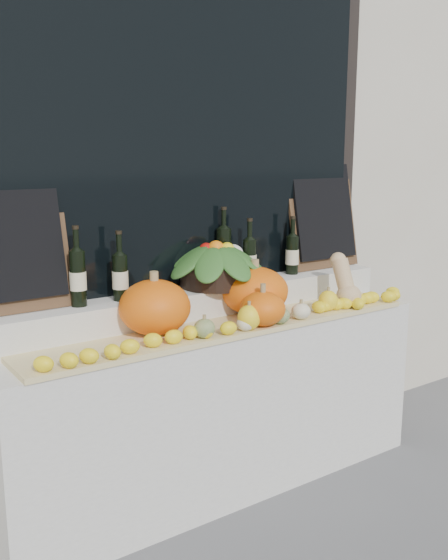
# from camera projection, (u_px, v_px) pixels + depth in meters

# --- Properties ---
(storefront_facade) EXTENTS (7.00, 0.94, 4.50)m
(storefront_facade) POSITION_uv_depth(u_px,v_px,m) (142.00, 55.00, 3.43)
(storefront_facade) COLOR beige
(storefront_facade) RESTS_ON ground
(display_sill) EXTENTS (2.30, 0.55, 0.88)m
(display_sill) POSITION_uv_depth(u_px,v_px,m) (216.00, 406.00, 3.23)
(display_sill) COLOR silver
(display_sill) RESTS_ON ground
(rear_tier) EXTENTS (2.30, 0.25, 0.16)m
(rear_tier) POSITION_uv_depth(u_px,v_px,m) (199.00, 303.00, 3.24)
(rear_tier) COLOR silver
(rear_tier) RESTS_ON display_sill
(straw_bedding) EXTENTS (2.10, 0.32, 0.02)m
(straw_bedding) POSITION_uv_depth(u_px,v_px,m) (230.00, 327.00, 3.03)
(straw_bedding) COLOR tan
(straw_bedding) RESTS_ON display_sill
(pumpkin_left) EXTENTS (0.35, 0.35, 0.25)m
(pumpkin_left) POSITION_uv_depth(u_px,v_px,m) (155.00, 307.00, 2.86)
(pumpkin_left) COLOR orange
(pumpkin_left) RESTS_ON straw_bedding
(pumpkin_right) EXTENTS (0.38, 0.38, 0.25)m
(pumpkin_right) POSITION_uv_depth(u_px,v_px,m) (255.00, 291.00, 3.20)
(pumpkin_right) COLOR orange
(pumpkin_right) RESTS_ON straw_bedding
(pumpkin_center) EXTENTS (0.28, 0.28, 0.17)m
(pumpkin_center) POSITION_uv_depth(u_px,v_px,m) (263.00, 309.00, 3.01)
(pumpkin_center) COLOR orange
(pumpkin_center) RESTS_ON straw_bedding
(butternut_squash) EXTENTS (0.14, 0.20, 0.29)m
(butternut_squash) POSITION_uv_depth(u_px,v_px,m) (345.00, 283.00, 3.38)
(butternut_squash) COLOR #D7AF7E
(butternut_squash) RESTS_ON straw_bedding
(decorative_gourds) EXTENTS (0.90, 0.16, 0.14)m
(decorative_gourds) POSITION_uv_depth(u_px,v_px,m) (272.00, 314.00, 3.03)
(decorative_gourds) COLOR #325C1B
(decorative_gourds) RESTS_ON straw_bedding
(lemon_heap) EXTENTS (2.20, 0.16, 0.06)m
(lemon_heap) POSITION_uv_depth(u_px,v_px,m) (243.00, 324.00, 2.93)
(lemon_heap) COLOR yellow
(lemon_heap) RESTS_ON straw_bedding
(produce_bowl) EXTENTS (0.57, 0.57, 0.25)m
(produce_bowl) POSITION_uv_depth(u_px,v_px,m) (216.00, 263.00, 3.24)
(produce_bowl) COLOR black
(produce_bowl) RESTS_ON rear_tier
(wine_bottle_far_left) EXTENTS (0.08, 0.08, 0.37)m
(wine_bottle_far_left) POSITION_uv_depth(u_px,v_px,m) (78.00, 277.00, 2.82)
(wine_bottle_far_left) COLOR black
(wine_bottle_far_left) RESTS_ON rear_tier
(wine_bottle_near_left) EXTENTS (0.08, 0.08, 0.33)m
(wine_bottle_near_left) POSITION_uv_depth(u_px,v_px,m) (120.00, 277.00, 2.94)
(wine_bottle_near_left) COLOR black
(wine_bottle_near_left) RESTS_ON rear_tier
(wine_bottle_tall) EXTENTS (0.08, 0.08, 0.40)m
(wine_bottle_tall) POSITION_uv_depth(u_px,v_px,m) (224.00, 255.00, 3.33)
(wine_bottle_tall) COLOR black
(wine_bottle_tall) RESTS_ON rear_tier
(wine_bottle_near_right) EXTENTS (0.08, 0.08, 0.34)m
(wine_bottle_near_right) POSITION_uv_depth(u_px,v_px,m) (250.00, 260.00, 3.35)
(wine_bottle_near_right) COLOR black
(wine_bottle_near_right) RESTS_ON rear_tier
(wine_bottle_far_right) EXTENTS (0.08, 0.08, 0.33)m
(wine_bottle_far_right) POSITION_uv_depth(u_px,v_px,m) (292.00, 254.00, 3.56)
(wine_bottle_far_right) COLOR black
(wine_bottle_far_right) RESTS_ON rear_tier
(chalkboard_left) EXTENTS (0.50, 0.15, 0.61)m
(chalkboard_left) POSITION_uv_depth(u_px,v_px,m) (11.00, 240.00, 2.69)
(chalkboard_left) COLOR #4C331E
(chalkboard_left) RESTS_ON rear_tier
(chalkboard_right) EXTENTS (0.50, 0.15, 0.61)m
(chalkboard_right) POSITION_uv_depth(u_px,v_px,m) (323.00, 214.00, 3.72)
(chalkboard_right) COLOR #4C331E
(chalkboard_right) RESTS_ON rear_tier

